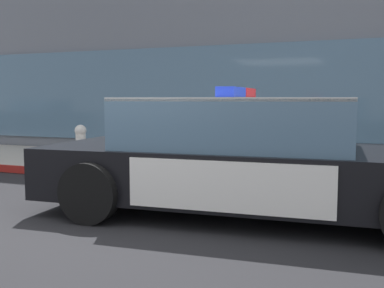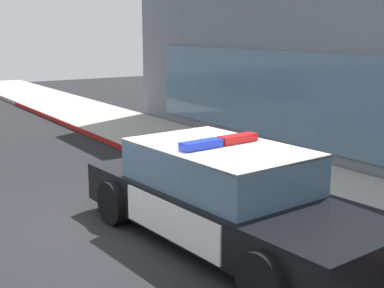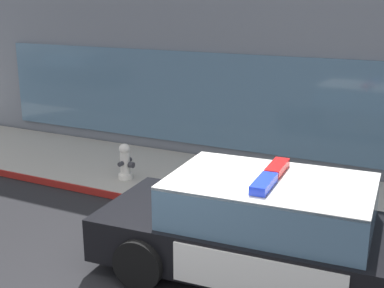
# 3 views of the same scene
# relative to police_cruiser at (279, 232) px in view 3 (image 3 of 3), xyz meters

# --- Properties ---
(ground) EXTENTS (48.00, 48.00, 0.00)m
(ground) POSITION_rel_police_cruiser_xyz_m (-1.42, -0.83, -0.68)
(ground) COLOR black
(sidewalk) EXTENTS (48.00, 2.84, 0.15)m
(sidewalk) POSITION_rel_police_cruiser_xyz_m (-1.42, 2.75, -0.60)
(sidewalk) COLOR #A39E93
(sidewalk) RESTS_ON ground
(curb_red_paint) EXTENTS (28.80, 0.04, 0.14)m
(curb_red_paint) POSITION_rel_police_cruiser_xyz_m (-1.42, 1.32, -0.60)
(curb_red_paint) COLOR maroon
(curb_red_paint) RESTS_ON ground
(police_cruiser) EXTENTS (5.08, 2.34, 1.49)m
(police_cruiser) POSITION_rel_police_cruiser_xyz_m (0.00, 0.00, 0.00)
(police_cruiser) COLOR black
(police_cruiser) RESTS_ON ground
(fire_hydrant) EXTENTS (0.34, 0.39, 0.73)m
(fire_hydrant) POSITION_rel_police_cruiser_xyz_m (-3.81, 2.05, -0.18)
(fire_hydrant) COLOR silver
(fire_hydrant) RESTS_ON sidewalk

